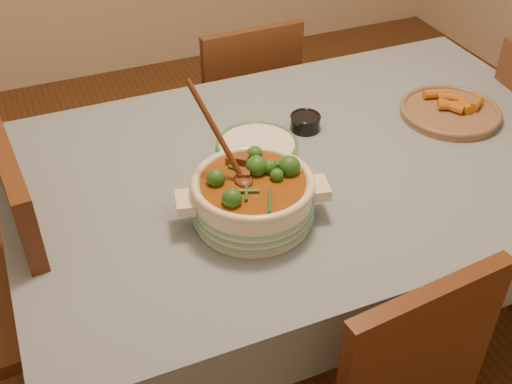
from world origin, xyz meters
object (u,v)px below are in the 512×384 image
Objects in this scene: condiment_bowl at (305,121)px; dining_table at (310,185)px; white_plate at (257,145)px; chair_far at (243,106)px; fried_plate at (450,110)px; stew_casserole at (253,195)px.

dining_table is at bearing -109.64° from condiment_bowl.
chair_far is at bearing 71.78° from white_plate.
dining_table is at bearing -42.10° from white_plate.
chair_far reaches higher than fried_plate.
chair_far is (0.10, 0.79, -0.18)m from dining_table.
white_plate is 2.50× the size of condiment_bowl.
chair_far is (0.36, 0.97, -0.35)m from stew_casserole.
chair_far is at bearing 117.88° from fried_plate.
stew_casserole is 1.09× the size of fried_plate.
fried_plate is 0.90m from chair_far.
fried_plate reaches higher than dining_table.
condiment_bowl reaches higher than white_plate.
condiment_bowl is at bearing 83.85° from chair_far.
stew_casserole is (-0.25, -0.18, 0.17)m from dining_table.
chair_far is (0.05, 0.64, -0.30)m from condiment_bowl.
white_plate is at bearing 173.92° from fried_plate.
fried_plate reaches higher than condiment_bowl.
stew_casserole is at bearing -114.73° from white_plate.
stew_casserole is 4.02× the size of condiment_bowl.
stew_casserole is at bearing -144.81° from dining_table.
stew_casserole reaches higher than fried_plate.
fried_plate is (0.75, 0.22, -0.05)m from stew_casserole.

